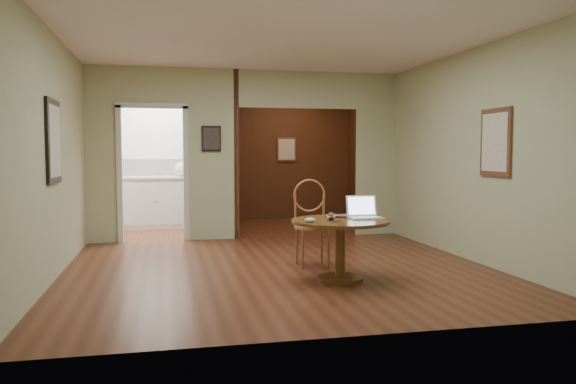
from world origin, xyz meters
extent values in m
plane|color=#4C2515|center=(0.00, 0.00, 0.00)|extent=(5.00, 5.00, 0.00)
plane|color=white|center=(0.00, 0.00, 2.70)|extent=(5.00, 5.00, 0.00)
plane|color=beige|center=(0.00, -2.50, 1.35)|extent=(5.00, 0.00, 5.00)
plane|color=beige|center=(-2.50, 0.00, 1.35)|extent=(0.00, 5.00, 5.00)
plane|color=beige|center=(2.50, 0.00, 1.35)|extent=(0.00, 5.00, 5.00)
cube|color=beige|center=(-2.25, 2.50, 1.35)|extent=(0.50, 2.70, 0.04)
cube|color=beige|center=(-0.60, 2.50, 1.35)|extent=(0.80, 2.70, 0.04)
cube|color=beige|center=(2.15, 2.50, 1.35)|extent=(0.70, 2.70, 0.04)
plane|color=white|center=(-1.35, 4.50, 1.35)|extent=(2.70, 0.00, 2.70)
plane|color=#422013|center=(1.15, 5.00, 1.35)|extent=(2.70, 0.00, 2.70)
cube|color=#422013|center=(-0.20, 3.75, 1.35)|extent=(0.08, 2.50, 2.70)
cube|color=black|center=(-2.48, 0.00, 1.50)|extent=(0.03, 0.70, 0.90)
cube|color=brown|center=(2.48, -0.50, 1.50)|extent=(0.03, 0.60, 0.80)
cube|color=black|center=(-0.60, 2.48, 1.60)|extent=(0.30, 0.03, 0.40)
cube|color=white|center=(1.15, 4.98, 1.45)|extent=(0.40, 0.03, 0.50)
cube|color=white|center=(-1.35, 4.49, 1.10)|extent=(2.00, 0.02, 0.32)
cylinder|color=brown|center=(0.51, -0.71, 0.02)|extent=(0.49, 0.49, 0.04)
cylinder|color=brown|center=(0.51, -0.71, 0.33)|extent=(0.11, 0.11, 0.57)
cylinder|color=brown|center=(0.51, -0.71, 0.64)|extent=(1.06, 1.06, 0.04)
cylinder|color=brown|center=(0.42, 0.10, 0.48)|extent=(0.45, 0.45, 0.03)
cylinder|color=brown|center=(0.26, -0.06, 0.24)|extent=(0.03, 0.03, 0.48)
cylinder|color=brown|center=(0.58, -0.06, 0.24)|extent=(0.03, 0.03, 0.48)
cylinder|color=brown|center=(0.26, 0.26, 0.24)|extent=(0.03, 0.03, 0.48)
cylinder|color=brown|center=(0.58, 0.25, 0.24)|extent=(0.03, 0.03, 0.48)
cylinder|color=brown|center=(0.24, 0.26, 0.68)|extent=(0.03, 0.03, 0.38)
cylinder|color=brown|center=(0.60, 0.25, 0.68)|extent=(0.03, 0.03, 0.38)
torus|color=brown|center=(0.42, 0.27, 0.85)|extent=(0.41, 0.03, 0.41)
cube|color=white|center=(0.82, -0.67, 0.67)|extent=(0.35, 0.25, 0.02)
cube|color=silver|center=(0.82, -0.70, 0.68)|extent=(0.30, 0.13, 0.00)
cube|color=white|center=(0.82, -0.52, 0.79)|extent=(0.35, 0.07, 0.23)
cube|color=#99A6C2|center=(0.82, -0.53, 0.79)|extent=(0.30, 0.05, 0.19)
imported|color=#A6A6AA|center=(0.60, -0.52, 0.67)|extent=(0.36, 0.25, 0.03)
ellipsoid|color=white|center=(0.14, -0.87, 0.69)|extent=(0.13, 0.09, 0.05)
cylinder|color=#0B1350|center=(0.43, -0.86, 0.67)|extent=(0.11, 0.10, 0.01)
cube|color=white|center=(-1.35, 4.20, 0.45)|extent=(2.00, 0.55, 0.90)
cube|color=silver|center=(-1.35, 4.20, 0.92)|extent=(2.06, 0.60, 0.04)
sphere|color=#B20C0C|center=(-1.50, 3.91, 0.50)|extent=(0.03, 0.03, 0.03)
sphere|color=#B20C0C|center=(-0.50, 3.91, 0.50)|extent=(0.03, 0.03, 0.03)
ellipsoid|color=beige|center=(-1.02, 4.20, 1.07)|extent=(0.31, 0.28, 0.27)
camera|label=1|loc=(-1.31, -6.43, 1.38)|focal=35.00mm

